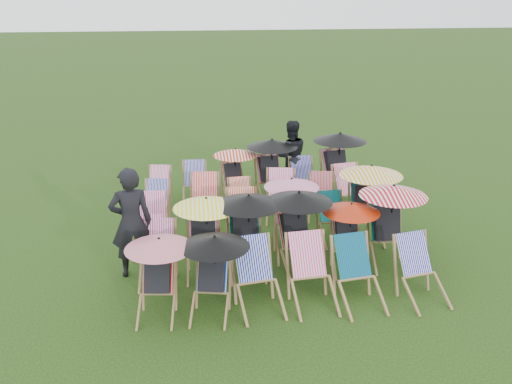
{
  "coord_description": "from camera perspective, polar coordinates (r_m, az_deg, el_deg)",
  "views": [
    {
      "loc": [
        -1.35,
        -9.63,
        4.65
      ],
      "look_at": [
        -0.15,
        0.41,
        0.9
      ],
      "focal_mm": 40.0,
      "sensor_mm": 36.0,
      "label": 1
    }
  ],
  "objects": [
    {
      "name": "deckchair_28",
      "position": [
        12.86,
        4.77,
        1.23
      ],
      "size": [
        0.62,
        0.85,
        0.91
      ],
      "rotation": [
        0.0,
        0.0,
        0.02
      ],
      "color": "olive",
      "rests_on": "ground"
    },
    {
      "name": "deckchair_3",
      "position": [
        8.71,
        5.66,
        -8.15
      ],
      "size": [
        0.76,
        1.0,
        1.02
      ],
      "rotation": [
        0.0,
        0.0,
        0.1
      ],
      "color": "olive",
      "rests_on": "ground"
    },
    {
      "name": "deckchair_27",
      "position": [
        12.77,
        1.52,
        2.38
      ],
      "size": [
        1.14,
        1.22,
        1.35
      ],
      "rotation": [
        0.0,
        0.0,
        0.12
      ],
      "color": "olive",
      "rests_on": "ground"
    },
    {
      "name": "deckchair_26",
      "position": [
        12.74,
        -2.16,
        1.85
      ],
      "size": [
        0.98,
        1.06,
        1.16
      ],
      "rotation": [
        0.0,
        0.0,
        0.16
      ],
      "color": "olive",
      "rests_on": "ground"
    },
    {
      "name": "deckchair_22",
      "position": [
        11.9,
        6.58,
        -0.51
      ],
      "size": [
        0.72,
        0.9,
        0.88
      ],
      "rotation": [
        0.0,
        0.0,
        -0.18
      ],
      "color": "olive",
      "rests_on": "ground"
    },
    {
      "name": "deckchair_23",
      "position": [
        12.14,
        9.58,
        0.04
      ],
      "size": [
        0.8,
        1.01,
        1.0
      ],
      "rotation": [
        0.0,
        0.0,
        0.16
      ],
      "color": "olive",
      "rests_on": "ground"
    },
    {
      "name": "deckchair_15",
      "position": [
        10.67,
        3.32,
        -1.76
      ],
      "size": [
        1.03,
        1.09,
        1.22
      ],
      "rotation": [
        0.0,
        0.0,
        -0.15
      ],
      "color": "olive",
      "rests_on": "ground"
    },
    {
      "name": "deckchair_18",
      "position": [
        11.67,
        -10.05,
        -1.23
      ],
      "size": [
        0.67,
        0.85,
        0.85
      ],
      "rotation": [
        0.0,
        0.0,
        -0.15
      ],
      "color": "olive",
      "rests_on": "ground"
    },
    {
      "name": "deckchair_0",
      "position": [
        8.47,
        -9.83,
        -8.33
      ],
      "size": [
        1.01,
        1.06,
        1.19
      ],
      "rotation": [
        0.0,
        0.0,
        -0.12
      ],
      "color": "olive",
      "rests_on": "ground"
    },
    {
      "name": "deckchair_6",
      "position": [
        9.45,
        -9.8,
        -6.21
      ],
      "size": [
        0.68,
        0.91,
        0.95
      ],
      "rotation": [
        0.0,
        0.0,
        -0.06
      ],
      "color": "olive",
      "rests_on": "ground"
    },
    {
      "name": "deckchair_4",
      "position": [
        8.8,
        10.29,
        -8.16
      ],
      "size": [
        0.79,
        1.0,
        1.0
      ],
      "rotation": [
        0.0,
        0.0,
        0.15
      ],
      "color": "olive",
      "rests_on": "ground"
    },
    {
      "name": "deckchair_8",
      "position": [
        9.52,
        -0.92,
        -4.13
      ],
      "size": [
        1.13,
        1.17,
        1.34
      ],
      "rotation": [
        0.0,
        0.0,
        0.0
      ],
      "color": "olive",
      "rests_on": "ground"
    },
    {
      "name": "deckchair_12",
      "position": [
        10.5,
        -10.42,
        -3.28
      ],
      "size": [
        0.68,
        0.94,
        1.01
      ],
      "rotation": [
        0.0,
        0.0,
        -0.02
      ],
      "color": "olive",
      "rests_on": "ground"
    },
    {
      "name": "deckchair_25",
      "position": [
        12.71,
        -6.13,
        0.86
      ],
      "size": [
        0.59,
        0.82,
        0.87
      ],
      "rotation": [
        0.0,
        0.0,
        -0.02
      ],
      "color": "olive",
      "rests_on": "ground"
    },
    {
      "name": "deckchair_10",
      "position": [
        9.78,
        9.24,
        -4.35
      ],
      "size": [
        0.97,
        1.02,
        1.16
      ],
      "rotation": [
        0.0,
        0.0,
        -0.08
      ],
      "color": "olive",
      "rests_on": "ground"
    },
    {
      "name": "deckchair_13",
      "position": [
        10.64,
        -4.9,
        -3.24
      ],
      "size": [
        0.68,
        0.84,
        0.82
      ],
      "rotation": [
        0.0,
        0.0,
        0.2
      ],
      "color": "olive",
      "rests_on": "ground"
    },
    {
      "name": "ground",
      "position": [
        10.78,
        1.07,
        -5.22
      ],
      "size": [
        100.0,
        100.0,
        0.0
      ],
      "primitive_type": "plane",
      "color": "black",
      "rests_on": "ground"
    },
    {
      "name": "deckchair_21",
      "position": [
        11.72,
        2.51,
        -0.47
      ],
      "size": [
        0.77,
        0.98,
        0.98
      ],
      "rotation": [
        0.0,
        0.0,
        -0.14
      ],
      "color": "olive",
      "rests_on": "ground"
    },
    {
      "name": "deckchair_14",
      "position": [
        10.64,
        -1.36,
        -2.71
      ],
      "size": [
        0.68,
        0.92,
        0.97
      ],
      "rotation": [
        0.0,
        0.0,
        -0.04
      ],
      "color": "olive",
      "rests_on": "ground"
    },
    {
      "name": "deckchair_19",
      "position": [
        11.55,
        -5.18,
        -0.9
      ],
      "size": [
        0.7,
        0.93,
        0.97
      ],
      "rotation": [
        0.0,
        0.0,
        -0.07
      ],
      "color": "olive",
      "rests_on": "ground"
    },
    {
      "name": "person_rear",
      "position": [
        13.27,
        3.46,
        3.62
      ],
      "size": [
        0.87,
        0.7,
        1.68
      ],
      "primitive_type": "imported",
      "rotation": [
        0.0,
        0.0,
        3.23
      ],
      "color": "black",
      "rests_on": "ground"
    },
    {
      "name": "deckchair_7",
      "position": [
        9.52,
        -5.18,
        -4.32
      ],
      "size": [
        1.1,
        1.15,
        1.31
      ],
      "rotation": [
        0.0,
        0.0,
        -0.04
      ],
      "color": "olive",
      "rests_on": "ground"
    },
    {
      "name": "deckchair_11",
      "position": [
        10.08,
        13.24,
        -3.1
      ],
      "size": [
        1.17,
        1.23,
        1.39
      ],
      "rotation": [
        0.0,
        0.0,
        -0.06
      ],
      "color": "olive",
      "rests_on": "ground"
    },
    {
      "name": "deckchair_2",
      "position": [
        8.56,
        0.22,
        -8.61
      ],
      "size": [
        0.82,
        1.03,
        1.02
      ],
      "rotation": [
        0.0,
        0.0,
        0.17
      ],
      "color": "olive",
      "rests_on": "ground"
    },
    {
      "name": "deckchair_24",
      "position": [
        12.66,
        -9.8,
        0.46
      ],
      "size": [
        0.66,
        0.83,
        0.82
      ],
      "rotation": [
        0.0,
        0.0,
        -0.17
      ],
      "color": "olive",
      "rests_on": "ground"
    },
    {
      "name": "deckchair_1",
      "position": [
        8.4,
        -4.44,
        -8.27
      ],
      "size": [
        1.02,
        1.09,
        1.21
      ],
      "rotation": [
        0.0,
        0.0,
        -0.2
      ],
      "color": "olive",
      "rests_on": "ground"
    },
    {
      "name": "deckchair_29",
      "position": [
        13.12,
        8.28,
        2.86
      ],
      "size": [
        1.21,
        1.31,
        1.43
      ],
      "rotation": [
        0.0,
        0.0,
        0.16
      ],
      "color": "olive",
      "rests_on": "ground"
    },
    {
      "name": "deckchair_16",
      "position": [
        10.86,
        7.82,
        -2.69
      ],
      "size": [
        0.65,
        0.86,
        0.88
      ],
      "rotation": [
        0.0,
        0.0,
        0.09
      ],
      "color": "olive",
      "rests_on": "ground"
    },
    {
      "name": "deckchair_9",
      "position": [
        9.67,
        4.22,
        -3.78
      ],
      "size": [
        1.13,
        1.23,
        1.35
      ],
      "rotation": [
        0.0,
        0.0,
        0.18
      ],
      "color": "olive",
      "rests_on": "ground"
    },
    {
      "name": "deckchair_20",
      "position": [
        11.72,
        -1.39,
        -0.9
      ],
      "size": [
        0.6,
        0.79,
        0.82
      ],
      "rotation": [
        0.0,
        0.0,
        0.09
      ],
      "color": "olive",
      "rests_on": "ground"
    },
    {
      "name": "person_left",
      "position": [
        9.54,
        -12.37,
        -3.01
      ],
      "size": [
        0.75,
        0.55,
        1.89
      ],
      "primitive_type": "imported",
      "rotation": [
        0.0,
        0.0,
        3.3
      ],
      "color": "black",
      "rests_on": "ground"
    },
    {
      "name": "deckchair_5",
      "position": [
        9.16,
        16.3,
        -7.64
      ],
      "size": [
        0.8,
        0.99,
        0.96
      ],
      "rotation": [
        0.0,
        0.0,
        0.21
      ],
      "color": "olive",
      "rests_on": "ground"
    },
    {
      "name": "deckchair_17",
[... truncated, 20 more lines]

